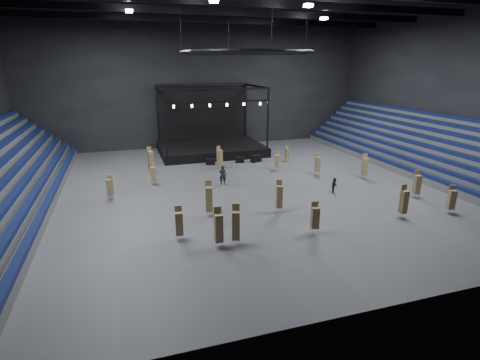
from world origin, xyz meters
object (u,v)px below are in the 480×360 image
object	(u,v)px
chair_stack_11	(279,196)
chair_stack_3	(219,227)
chair_stack_5	(404,201)
man_center	(223,175)
chair_stack_15	(151,160)
chair_stack_16	(236,225)
chair_stack_9	(209,199)
chair_stack_14	(287,153)
flight_case_right	(256,158)
chair_stack_12	(365,166)
chair_stack_13	(315,217)
chair_stack_2	(452,199)
chair_stack_4	(110,187)
flight_case_left	(210,162)
stage	(210,142)
chair_stack_8	(153,173)
chair_stack_1	(318,164)
flight_case_mid	(240,160)
chair_stack_10	(220,157)
crew_member	(334,185)
chair_stack_0	(179,223)
chair_stack_7	(277,161)
chair_stack_6	(417,184)

from	to	relation	value
chair_stack_11	chair_stack_3	bearing A→B (deg)	-132.58
chair_stack_5	man_center	world-z (taller)	chair_stack_5
chair_stack_15	chair_stack_16	size ratio (longest dim) A/B	1.01
chair_stack_16	man_center	size ratio (longest dim) A/B	1.45
chair_stack_5	chair_stack_3	bearing A→B (deg)	-176.38
chair_stack_9	chair_stack_14	world-z (taller)	chair_stack_9
chair_stack_5	flight_case_right	bearing A→B (deg)	106.20
chair_stack_12	chair_stack_13	world-z (taller)	chair_stack_12
chair_stack_2	man_center	world-z (taller)	chair_stack_2
chair_stack_3	man_center	xyz separation A→B (m)	(3.84, 13.28, -0.46)
chair_stack_12	man_center	distance (m)	15.37
flight_case_right	chair_stack_4	world-z (taller)	chair_stack_4
chair_stack_3	chair_stack_9	xyz separation A→B (m)	(0.61, 5.48, 0.06)
chair_stack_4	chair_stack_3	bearing A→B (deg)	-39.37
chair_stack_11	chair_stack_13	world-z (taller)	chair_stack_11
flight_case_left	chair_stack_11	world-z (taller)	chair_stack_11
stage	chair_stack_14	bearing A→B (deg)	-45.30
chair_stack_4	chair_stack_8	world-z (taller)	chair_stack_4
chair_stack_15	chair_stack_4	bearing A→B (deg)	-143.72
chair_stack_1	chair_stack_9	world-z (taller)	chair_stack_9
flight_case_mid	chair_stack_3	world-z (taller)	chair_stack_3
chair_stack_10	crew_member	bearing A→B (deg)	-76.45
chair_stack_9	chair_stack_15	bearing A→B (deg)	112.69
flight_case_mid	crew_member	xyz separation A→B (m)	(5.34, -13.64, 0.37)
chair_stack_15	flight_case_right	bearing A→B (deg)	-20.14
chair_stack_5	man_center	xyz separation A→B (m)	(-11.73, 12.78, -0.38)
flight_case_right	chair_stack_10	distance (m)	5.49
chair_stack_0	chair_stack_12	distance (m)	23.02
chair_stack_0	chair_stack_2	bearing A→B (deg)	-0.21
flight_case_mid	chair_stack_9	xyz separation A→B (m)	(-7.61, -15.78, 1.18)
flight_case_left	chair_stack_7	size ratio (longest dim) A/B	0.50
chair_stack_6	chair_stack_13	bearing A→B (deg)	-150.90
chair_stack_2	chair_stack_3	distance (m)	19.96
stage	chair_stack_16	world-z (taller)	stage
chair_stack_16	crew_member	bearing A→B (deg)	49.08
chair_stack_15	man_center	distance (m)	9.50
stage	flight_case_mid	bearing A→B (deg)	-71.98
chair_stack_6	chair_stack_3	bearing A→B (deg)	-157.00
man_center	chair_stack_9	bearing A→B (deg)	81.20
chair_stack_3	chair_stack_8	world-z (taller)	chair_stack_3
flight_case_left	chair_stack_2	world-z (taller)	chair_stack_2
chair_stack_11	chair_stack_12	bearing A→B (deg)	36.95
flight_case_right	chair_stack_2	world-z (taller)	chair_stack_2
chair_stack_2	chair_stack_13	world-z (taller)	chair_stack_2
chair_stack_12	chair_stack_16	size ratio (longest dim) A/B	0.94
stage	chair_stack_6	size ratio (longest dim) A/B	5.25
stage	chair_stack_8	size ratio (longest dim) A/B	6.39
chair_stack_9	chair_stack_11	size ratio (longest dim) A/B	1.09
chair_stack_4	chair_stack_15	bearing A→B (deg)	81.01
chair_stack_3	chair_stack_9	bearing A→B (deg)	83.54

